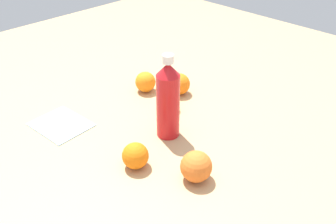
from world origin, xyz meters
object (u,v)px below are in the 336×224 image
object	(u,v)px
orange_4	(179,84)
folded_napkin	(61,124)
orange_2	(169,102)
orange_3	(135,156)
orange_1	(196,166)
orange_0	(145,82)
water_bottle	(168,100)

from	to	relation	value
orange_4	folded_napkin	distance (m)	0.44
orange_2	orange_3	world-z (taller)	orange_3
orange_1	orange_3	size ratio (longest dim) A/B	1.14
orange_2	orange_4	size ratio (longest dim) A/B	0.80
orange_1	orange_4	distance (m)	0.46
orange_0	orange_1	xyz separation A→B (m)	(-0.23, -0.45, 0.00)
orange_1	orange_3	world-z (taller)	orange_1
orange_0	orange_4	bearing A→B (deg)	-54.29
orange_2	orange_3	distance (m)	0.31
orange_0	orange_3	size ratio (longest dim) A/B	1.01
water_bottle	orange_1	size ratio (longest dim) A/B	3.16
water_bottle	orange_4	xyz separation A→B (m)	(0.21, 0.15, -0.08)
orange_3	orange_4	xyz separation A→B (m)	(0.38, 0.20, 0.00)
orange_0	orange_1	size ratio (longest dim) A/B	0.89
folded_napkin	orange_1	bearing A→B (deg)	-76.51
orange_4	folded_napkin	size ratio (longest dim) A/B	0.44
orange_1	orange_4	bearing A→B (deg)	48.81
water_bottle	orange_2	world-z (taller)	water_bottle
orange_1	folded_napkin	size ratio (longest dim) A/B	0.48
orange_3	orange_0	bearing A→B (deg)	44.01
orange_0	orange_4	xyz separation A→B (m)	(0.07, -0.10, 0.00)
water_bottle	orange_2	size ratio (longest dim) A/B	4.24
orange_1	orange_2	xyz separation A→B (m)	(0.20, 0.29, -0.01)
folded_napkin	orange_3	bearing A→B (deg)	-83.66
orange_4	orange_2	bearing A→B (deg)	-152.74
water_bottle	orange_2	xyz separation A→B (m)	(0.10, 0.10, -0.09)
water_bottle	orange_1	world-z (taller)	water_bottle
orange_1	orange_0	bearing A→B (deg)	62.78
orange_3	orange_4	bearing A→B (deg)	27.25
orange_0	folded_napkin	bearing A→B (deg)	175.76
orange_1	orange_3	xyz separation A→B (m)	(-0.08, 0.15, -0.01)
orange_3	orange_4	distance (m)	0.43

